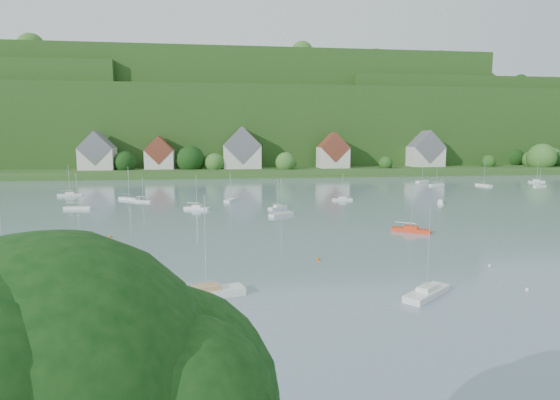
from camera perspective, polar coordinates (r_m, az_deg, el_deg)
The scene contains 19 objects.
far_shore_strip at distance 216.44m, azimuth -6.14°, elevation 3.68°, with size 600.00×60.00×3.00m, color #2B501E.
forested_ridge at distance 284.57m, azimuth -6.52°, elevation 8.92°, with size 620.00×181.22×69.89m.
village_building_0 at distance 208.81m, azimuth -21.40°, elevation 5.26°, with size 14.00×10.40×16.00m.
village_building_1 at distance 206.40m, azimuth -14.47°, elevation 5.31°, with size 12.00×9.36×14.00m.
village_building_2 at distance 204.23m, azimuth -4.67°, elevation 5.93°, with size 16.00×11.44×18.00m.
village_building_3 at distance 208.29m, azimuth 6.47°, elevation 5.70°, with size 13.00×10.40×15.50m.
village_building_4 at distance 227.21m, azimuth 17.35°, elevation 5.60°, with size 15.00×10.40×16.50m.
near_sailboat_1 at distance 46.61m, azimuth -27.10°, elevation -13.11°, with size 6.29×4.77×8.49m.
near_sailboat_2 at distance 49.41m, azimuth -8.98°, elevation -11.09°, with size 8.18×4.29×10.63m.
near_sailboat_3 at distance 51.37m, azimuth 17.50°, elevation -10.67°, with size 6.56×5.83×9.29m.
near_sailboat_5 at distance 84.26m, azimuth 15.70°, elevation -3.49°, with size 6.36×5.24×8.78m.
near_sailboat_6 at distance 76.06m, azimuth -30.77°, elevation -5.48°, with size 6.52×2.51×8.58m.
mooring_buoy_0 at distance 46.97m, azimuth -24.81°, elevation -13.40°, with size 0.49×0.49×0.49m, color #DD5202.
mooring_buoy_1 at distance 65.46m, azimuth 24.22°, elevation -7.47°, with size 0.45×0.45×0.45m, color white.
mooring_buoy_2 at distance 63.19m, azimuth 4.73°, elevation -7.34°, with size 0.45×0.45×0.45m, color #DD5202.
mooring_buoy_3 at distance 81.73m, azimuth -19.99°, elevation -4.33°, with size 0.41×0.41×0.41m, color #DD5202.
mooring_buoy_4 at distance 57.44m, azimuth 27.93°, elevation -9.76°, with size 0.41×0.41×0.41m, color white.
mooring_buoy_5 at distance 70.51m, azimuth -25.26°, elevation -6.47°, with size 0.47×0.47×0.47m, color #DD5202.
far_sailboat_cluster at distance 132.79m, azimuth -1.98°, elevation 0.75°, with size 200.83×71.11×8.71m.
Camera 1 is at (-5.93, -15.85, 16.30)m, focal length 29.95 mm.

